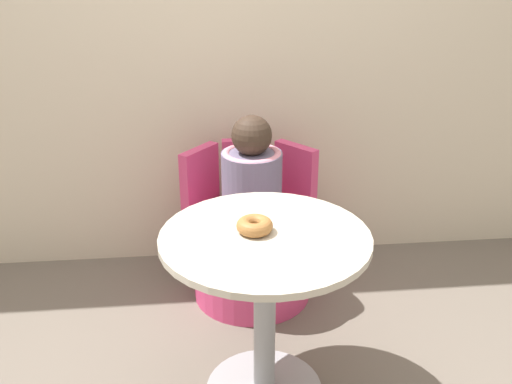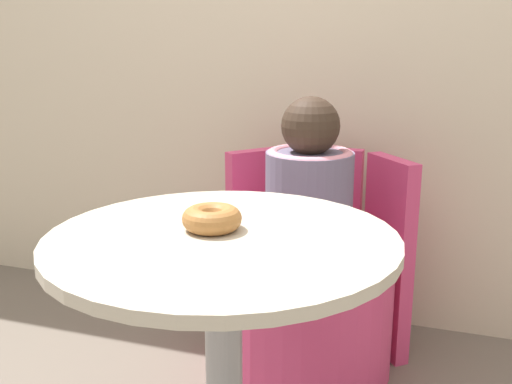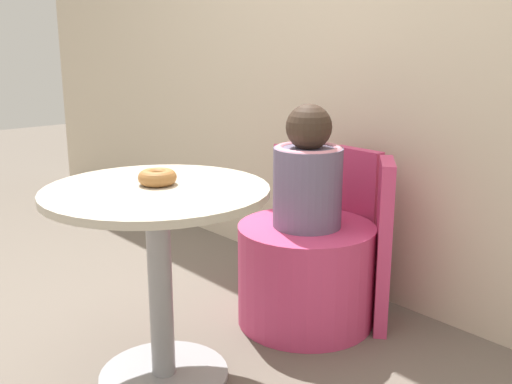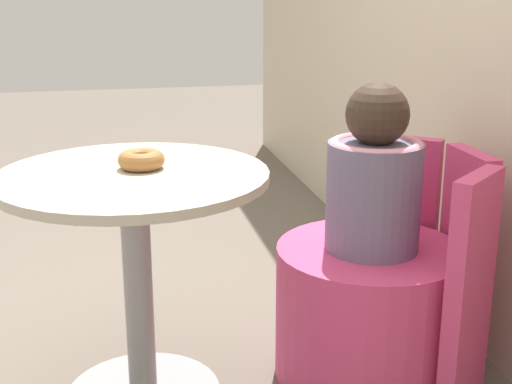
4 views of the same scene
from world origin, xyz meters
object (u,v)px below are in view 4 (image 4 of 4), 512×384
at_px(tub_chair, 368,312).
at_px(child_figure, 374,178).
at_px(donut, 141,160).
at_px(round_table, 136,239).

bearing_deg(tub_chair, child_figure, 0.00).
bearing_deg(donut, tub_chair, 85.49).
relative_size(child_figure, donut, 3.85).
relative_size(tub_chair, child_figure, 1.14).
height_order(tub_chair, donut, donut).
bearing_deg(tub_chair, round_table, -91.53).
relative_size(round_table, tub_chair, 1.31).
distance_m(round_table, child_figure, 0.67).
xyz_separation_m(round_table, child_figure, (0.02, 0.66, 0.13)).
distance_m(round_table, tub_chair, 0.71).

